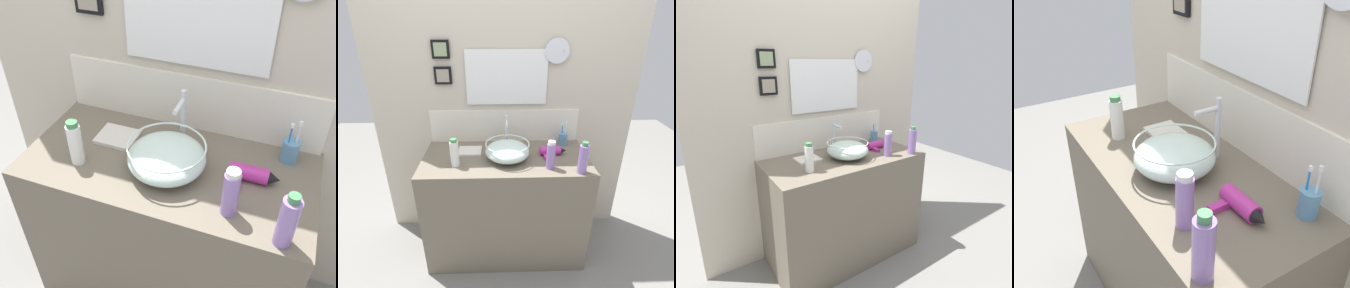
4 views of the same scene
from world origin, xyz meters
TOP-DOWN VIEW (x-y plane):
  - ground_plane at (0.00, 0.00)m, footprint 6.00×6.00m
  - vanity_counter at (0.00, 0.00)m, footprint 1.19×0.57m
  - back_panel at (-0.00, 0.31)m, footprint 2.04×0.10m
  - glass_bowl_sink at (0.01, -0.04)m, footprint 0.31×0.31m
  - faucet at (0.01, 0.14)m, footprint 0.02×0.12m
  - hair_drier at (0.34, 0.02)m, footprint 0.19×0.13m
  - toothbrush_cup at (0.46, 0.19)m, footprint 0.07×0.07m
  - lotion_bottle at (-0.34, -0.12)m, footprint 0.06×0.06m
  - spray_bottle at (0.29, -0.17)m, footprint 0.06×0.06m
  - shampoo_bottle at (0.49, -0.23)m, footprint 0.06×0.06m
  - hand_towel at (-0.26, 0.08)m, footprint 0.17×0.15m

SIDE VIEW (x-z plane):
  - ground_plane at x=0.00m, z-range 0.00..0.00m
  - vanity_counter at x=0.00m, z-range 0.00..0.85m
  - hand_towel at x=-0.26m, z-range 0.85..0.87m
  - hair_drier at x=0.34m, z-range 0.85..0.91m
  - toothbrush_cup at x=0.46m, z-range 0.81..1.00m
  - glass_bowl_sink at x=0.01m, z-range 0.85..0.98m
  - spray_bottle at x=0.29m, z-range 0.85..1.04m
  - lotion_bottle at x=-0.34m, z-range 0.85..1.04m
  - shampoo_bottle at x=0.49m, z-range 0.84..1.06m
  - faucet at x=0.01m, z-range 0.87..1.13m
  - back_panel at x=0.00m, z-range 0.00..2.37m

